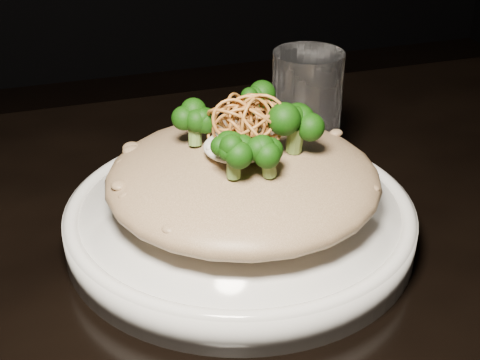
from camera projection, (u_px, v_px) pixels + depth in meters
name	position (u px, v px, depth m)	size (l,w,h in m)	color
table	(325.00, 344.00, 0.58)	(1.10, 0.80, 0.75)	black
plate	(240.00, 221.00, 0.57)	(0.29, 0.29, 0.03)	silver
risotto	(243.00, 178.00, 0.55)	(0.23, 0.23, 0.05)	brown
broccoli	(246.00, 125.00, 0.53)	(0.12, 0.12, 0.04)	black
cheese	(237.00, 147.00, 0.53)	(0.05, 0.05, 0.02)	silver
shallots	(245.00, 110.00, 0.52)	(0.06, 0.06, 0.04)	brown
drinking_glass	(306.00, 111.00, 0.66)	(0.07, 0.07, 0.12)	white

